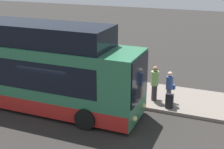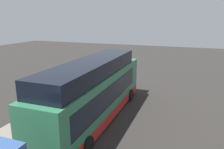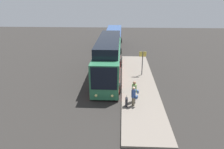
{
  "view_description": "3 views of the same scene",
  "coord_description": "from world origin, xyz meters",
  "px_view_note": "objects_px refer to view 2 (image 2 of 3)",
  "views": [
    {
      "loc": [
        7.71,
        -11.82,
        6.68
      ],
      "look_at": [
        2.6,
        0.71,
        1.97
      ],
      "focal_mm": 50.0,
      "sensor_mm": 36.0,
      "label": 1
    },
    {
      "loc": [
        -14.79,
        -5.79,
        6.81
      ],
      "look_at": [
        2.6,
        0.71,
        1.97
      ],
      "focal_mm": 35.0,
      "sensor_mm": 36.0,
      "label": 2
    },
    {
      "loc": [
        20.73,
        1.57,
        8.69
      ],
      "look_at": [
        2.6,
        0.71,
        1.97
      ],
      "focal_mm": 35.0,
      "sensor_mm": 36.0,
      "label": 3
    }
  ],
  "objects_px": {
    "bus_lead": "(95,93)",
    "passenger_waiting": "(99,77)",
    "suitcase": "(109,81)",
    "passenger_boarding": "(103,76)",
    "sign_post": "(48,88)"
  },
  "relations": [
    {
      "from": "passenger_waiting",
      "to": "sign_post",
      "type": "relative_size",
      "value": 0.67
    },
    {
      "from": "bus_lead",
      "to": "sign_post",
      "type": "height_order",
      "value": "bus_lead"
    },
    {
      "from": "bus_lead",
      "to": "passenger_waiting",
      "type": "height_order",
      "value": "bus_lead"
    },
    {
      "from": "bus_lead",
      "to": "passenger_waiting",
      "type": "bearing_deg",
      "value": 21.72
    },
    {
      "from": "sign_post",
      "to": "suitcase",
      "type": "bearing_deg",
      "value": -13.85
    },
    {
      "from": "passenger_waiting",
      "to": "bus_lead",
      "type": "bearing_deg",
      "value": -163.15
    },
    {
      "from": "passenger_waiting",
      "to": "suitcase",
      "type": "height_order",
      "value": "passenger_waiting"
    },
    {
      "from": "suitcase",
      "to": "sign_post",
      "type": "xyz_separation_m",
      "value": [
        -7.45,
        1.84,
        1.38
      ]
    },
    {
      "from": "suitcase",
      "to": "sign_post",
      "type": "bearing_deg",
      "value": 166.15
    },
    {
      "from": "suitcase",
      "to": "sign_post",
      "type": "relative_size",
      "value": 0.36
    },
    {
      "from": "passenger_waiting",
      "to": "suitcase",
      "type": "bearing_deg",
      "value": -40.01
    },
    {
      "from": "passenger_waiting",
      "to": "sign_post",
      "type": "bearing_deg",
      "value": 164.86
    },
    {
      "from": "passenger_boarding",
      "to": "suitcase",
      "type": "bearing_deg",
      "value": -51.53
    },
    {
      "from": "suitcase",
      "to": "sign_post",
      "type": "distance_m",
      "value": 7.79
    },
    {
      "from": "passenger_waiting",
      "to": "suitcase",
      "type": "relative_size",
      "value": 1.88
    }
  ]
}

